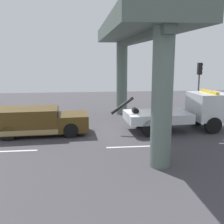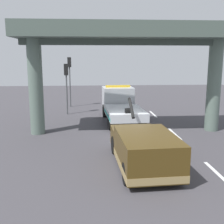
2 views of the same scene
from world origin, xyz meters
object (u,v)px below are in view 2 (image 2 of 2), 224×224
traffic_light_far (70,71)px  tow_truck_white (121,104)px  towed_van_green (143,149)px  traffic_light_near (66,78)px

traffic_light_far → tow_truck_white: bearing=-145.5°
tow_truck_white → towed_van_green: 9.07m
towed_van_green → traffic_light_far: traffic_light_far is taller
traffic_light_near → traffic_light_far: (3.50, 0.00, 0.36)m
tow_truck_white → traffic_light_near: size_ratio=1.79×
traffic_light_far → towed_van_green: bearing=-164.5°
tow_truck_white → traffic_light_near: traffic_light_near is taller
tow_truck_white → traffic_light_far: (6.00, 4.12, 2.13)m
tow_truck_white → towed_van_green: size_ratio=1.38×
tow_truck_white → towed_van_green: bearing=-179.7°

